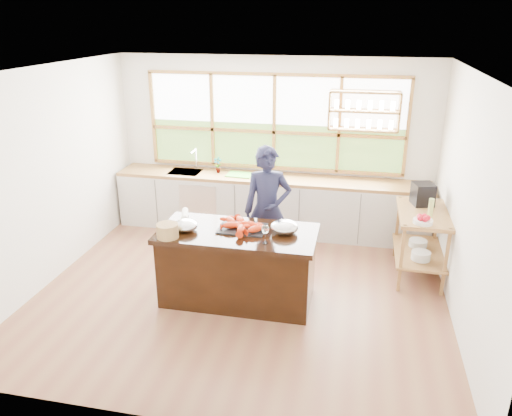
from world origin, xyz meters
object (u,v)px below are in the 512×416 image
(cook, at_px, (267,210))
(wicker_basket, at_px, (168,231))
(espresso_machine, at_px, (423,194))
(island, at_px, (238,265))

(cook, xyz_separation_m, wicker_basket, (-0.93, -1.17, 0.12))
(espresso_machine, distance_m, wicker_basket, 3.38)
(cook, bearing_deg, espresso_machine, 1.99)
(cook, bearing_deg, island, -115.91)
(island, xyz_separation_m, wicker_basket, (-0.73, -0.32, 0.53))
(island, distance_m, espresso_machine, 2.65)
(espresso_machine, xyz_separation_m, wicker_basket, (-2.92, -1.69, -0.07))
(cook, distance_m, wicker_basket, 1.50)
(cook, height_order, espresso_machine, cook)
(island, height_order, cook, cook)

